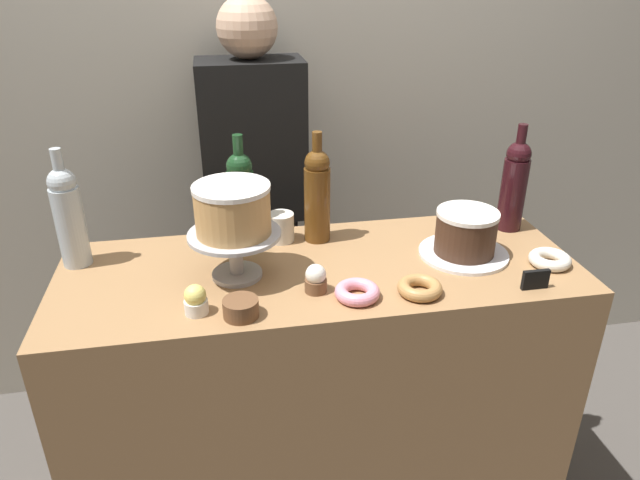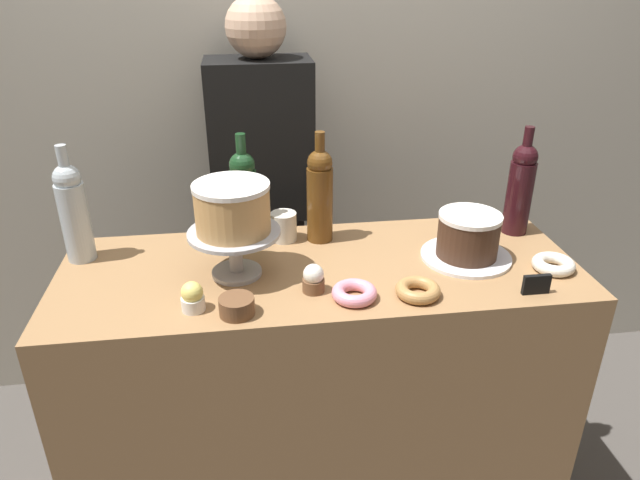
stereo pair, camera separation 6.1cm
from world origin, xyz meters
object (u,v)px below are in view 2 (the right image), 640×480
at_px(donut_sugar, 553,264).
at_px(cake_stand_pedestal, 235,245).
at_px(white_layer_cake, 232,208).
at_px(wine_bottle_dark_red, 520,187).
at_px(cupcake_vanilla, 313,279).
at_px(barista_figure, 264,214).
at_px(cupcake_lemon, 193,297).
at_px(donut_maple, 418,290).
at_px(wine_bottle_amber, 320,194).
at_px(wine_bottle_clear, 73,211).
at_px(wine_bottle_green, 244,196).
at_px(chocolate_round_cake, 468,235).
at_px(cookie_stack, 237,306).
at_px(donut_pink, 354,293).
at_px(coffee_cup_ceramic, 284,226).
at_px(price_sign_chalkboard, 536,284).

bearing_deg(donut_sugar, cake_stand_pedestal, 173.87).
height_order(white_layer_cake, wine_bottle_dark_red, wine_bottle_dark_red).
bearing_deg(cake_stand_pedestal, donut_sugar, -6.13).
xyz_separation_m(cupcake_vanilla, barista_figure, (-0.09, 0.76, -0.15)).
relative_size(cupcake_lemon, donut_maple, 0.66).
bearing_deg(wine_bottle_dark_red, donut_sugar, -89.81).
height_order(wine_bottle_amber, wine_bottle_clear, same).
height_order(wine_bottle_green, barista_figure, barista_figure).
height_order(chocolate_round_cake, barista_figure, barista_figure).
height_order(cake_stand_pedestal, cookie_stack, cake_stand_pedestal).
relative_size(cupcake_vanilla, donut_maple, 0.66).
bearing_deg(donut_sugar, donut_maple, -168.68).
height_order(chocolate_round_cake, wine_bottle_clear, wine_bottle_clear).
relative_size(wine_bottle_green, barista_figure, 0.20).
bearing_deg(cupcake_vanilla, donut_pink, -27.46).
bearing_deg(wine_bottle_amber, cupcake_lemon, -135.86).
height_order(cookie_stack, barista_figure, barista_figure).
distance_m(wine_bottle_clear, barista_figure, 0.77).
xyz_separation_m(wine_bottle_clear, cupcake_vanilla, (0.61, -0.26, -0.11)).
xyz_separation_m(cake_stand_pedestal, chocolate_round_cake, (0.63, 0.01, -0.02)).
distance_m(donut_pink, coffee_cup_ceramic, 0.38).
bearing_deg(wine_bottle_amber, donut_maple, -60.73).
xyz_separation_m(wine_bottle_amber, cupcake_lemon, (-0.35, -0.34, -0.11)).
height_order(donut_maple, price_sign_chalkboard, price_sign_chalkboard).
distance_m(chocolate_round_cake, donut_pink, 0.39).
xyz_separation_m(cupcake_lemon, donut_maple, (0.55, -0.01, -0.02)).
xyz_separation_m(white_layer_cake, donut_maple, (0.44, -0.17, -0.17)).
relative_size(white_layer_cake, barista_figure, 0.12).
distance_m(cake_stand_pedestal, wine_bottle_dark_red, 0.85).
bearing_deg(price_sign_chalkboard, coffee_cup_ceramic, 146.79).
distance_m(white_layer_cake, wine_bottle_amber, 0.31).
bearing_deg(donut_maple, cake_stand_pedestal, 159.00).
bearing_deg(donut_maple, wine_bottle_dark_red, 39.05).
bearing_deg(cupcake_lemon, barista_figure, 75.79).
height_order(wine_bottle_amber, donut_sugar, wine_bottle_amber).
xyz_separation_m(cupcake_vanilla, donut_sugar, (0.65, 0.02, -0.02)).
relative_size(cake_stand_pedestal, wine_bottle_green, 0.73).
bearing_deg(donut_maple, price_sign_chalkboard, -5.74).
distance_m(cookie_stack, coffee_cup_ceramic, 0.41).
xyz_separation_m(donut_maple, cookie_stack, (-0.44, -0.02, 0.01)).
xyz_separation_m(cupcake_vanilla, donut_maple, (0.25, -0.06, -0.02)).
height_order(donut_maple, cookie_stack, cookie_stack).
distance_m(white_layer_cake, barista_figure, 0.72).
height_order(donut_maple, coffee_cup_ceramic, coffee_cup_ceramic).
bearing_deg(coffee_cup_ceramic, chocolate_round_cake, -20.55).
bearing_deg(chocolate_round_cake, white_layer_cake, -179.44).
bearing_deg(cupcake_lemon, wine_bottle_green, 69.09).
bearing_deg(barista_figure, wine_bottle_green, -98.78).
bearing_deg(cookie_stack, wine_bottle_green, 85.36).
bearing_deg(cupcake_vanilla, wine_bottle_dark_red, 22.14).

